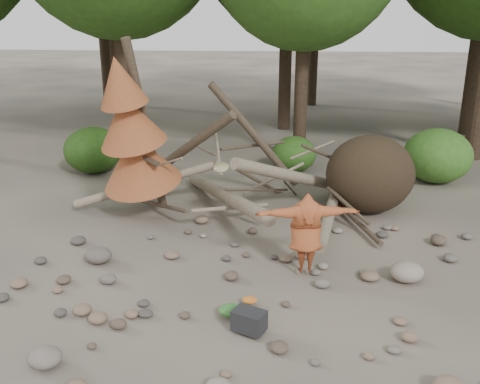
{
  "coord_description": "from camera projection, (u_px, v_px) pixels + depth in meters",
  "views": [
    {
      "loc": [
        0.31,
        -8.67,
        4.89
      ],
      "look_at": [
        -0.45,
        1.5,
        1.4
      ],
      "focal_mm": 40.0,
      "sensor_mm": 36.0,
      "label": 1
    }
  ],
  "objects": [
    {
      "name": "boulder_mid_left",
      "position": [
        98.0,
        255.0,
        10.84
      ],
      "size": [
        0.55,
        0.49,
        0.33
      ],
      "primitive_type": "ellipsoid",
      "color": "#59524B",
      "rests_on": "ground"
    },
    {
      "name": "cloth_green",
      "position": [
        232.0,
        313.0,
        8.93
      ],
      "size": [
        0.45,
        0.37,
        0.17
      ],
      "primitive_type": "ellipsoid",
      "color": "#326C2B",
      "rests_on": "ground"
    },
    {
      "name": "bush_mid",
      "position": [
        294.0,
        154.0,
        16.91
      ],
      "size": [
        1.4,
        1.4,
        1.12
      ],
      "primitive_type": "ellipsoid",
      "color": "#315F1B",
      "rests_on": "ground"
    },
    {
      "name": "deadfall_pile",
      "position": [
        347.0,
        176.0,
        13.34
      ],
      "size": [
        8.55,
        5.24,
        3.3
      ],
      "color": "#332619",
      "rests_on": "ground"
    },
    {
      "name": "bush_left",
      "position": [
        93.0,
        150.0,
        16.74
      ],
      "size": [
        1.8,
        1.8,
        1.44
      ],
      "primitive_type": "ellipsoid",
      "color": "#254B14",
      "rests_on": "ground"
    },
    {
      "name": "bush_right",
      "position": [
        438.0,
        156.0,
        15.78
      ],
      "size": [
        2.0,
        2.0,
        1.6
      ],
      "primitive_type": "ellipsoid",
      "color": "#3C7123",
      "rests_on": "ground"
    },
    {
      "name": "boulder_front_left",
      "position": [
        45.0,
        357.0,
        7.69
      ],
      "size": [
        0.49,
        0.44,
        0.3
      ],
      "primitive_type": "ellipsoid",
      "color": "slate",
      "rests_on": "ground"
    },
    {
      "name": "dead_conifer",
      "position": [
        133.0,
        135.0,
        12.51
      ],
      "size": [
        2.06,
        2.16,
        4.35
      ],
      "color": "#4C3F30",
      "rests_on": "ground"
    },
    {
      "name": "frisbee_thrower",
      "position": [
        306.0,
        233.0,
        10.12
      ],
      "size": [
        2.73,
        0.99,
        2.26
      ],
      "color": "#A04824",
      "rests_on": "ground"
    },
    {
      "name": "boulder_mid_right",
      "position": [
        407.0,
        272.0,
        10.1
      ],
      "size": [
        0.63,
        0.57,
        0.38
      ],
      "primitive_type": "ellipsoid",
      "color": "gray",
      "rests_on": "ground"
    },
    {
      "name": "backpack",
      "position": [
        249.0,
        324.0,
        8.47
      ],
      "size": [
        0.6,
        0.52,
        0.34
      ],
      "primitive_type": "cube",
      "rotation": [
        0.0,
        0.0,
        -0.43
      ],
      "color": "black",
      "rests_on": "ground"
    },
    {
      "name": "cloth_orange",
      "position": [
        250.0,
        302.0,
        9.32
      ],
      "size": [
        0.27,
        0.22,
        0.1
      ],
      "primitive_type": "ellipsoid",
      "color": "#C46821",
      "rests_on": "ground"
    },
    {
      "name": "ground",
      "position": [
        259.0,
        291.0,
        9.79
      ],
      "size": [
        120.0,
        120.0,
        0.0
      ],
      "primitive_type": "plane",
      "color": "#514C44",
      "rests_on": "ground"
    }
  ]
}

